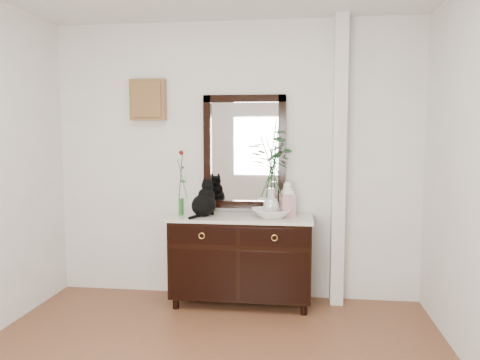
# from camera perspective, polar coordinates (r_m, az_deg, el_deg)

# --- Properties ---
(wall_back) EXTENTS (3.60, 0.04, 2.70)m
(wall_back) POSITION_cam_1_polar(r_m,az_deg,el_deg) (4.59, -0.69, 2.31)
(wall_back) COLOR silver
(wall_back) RESTS_ON ground
(pilaster) EXTENTS (0.12, 0.20, 2.70)m
(pilaster) POSITION_cam_1_polar(r_m,az_deg,el_deg) (4.48, 11.94, 2.11)
(pilaster) COLOR silver
(pilaster) RESTS_ON ground
(sideboard) EXTENTS (1.33, 0.52, 0.82)m
(sideboard) POSITION_cam_1_polar(r_m,az_deg,el_deg) (4.47, 0.16, -9.17)
(sideboard) COLOR black
(sideboard) RESTS_ON ground
(wall_mirror) EXTENTS (0.80, 0.06, 1.10)m
(wall_mirror) POSITION_cam_1_polar(r_m,az_deg,el_deg) (4.56, 0.53, 3.42)
(wall_mirror) COLOR black
(wall_mirror) RESTS_ON wall_back
(key_cabinet) EXTENTS (0.35, 0.10, 0.40)m
(key_cabinet) POSITION_cam_1_polar(r_m,az_deg,el_deg) (4.75, -11.13, 9.57)
(key_cabinet) COLOR brown
(key_cabinet) RESTS_ON wall_back
(cat) EXTENTS (0.33, 0.36, 0.34)m
(cat) POSITION_cam_1_polar(r_m,az_deg,el_deg) (4.38, -4.43, -2.17)
(cat) COLOR black
(cat) RESTS_ON sideboard
(lotus_bowl) EXTENTS (0.44, 0.44, 0.08)m
(lotus_bowl) POSITION_cam_1_polar(r_m,az_deg,el_deg) (4.32, 3.81, -4.05)
(lotus_bowl) COLOR white
(lotus_bowl) RESTS_ON sideboard
(vase_branches) EXTENTS (0.54, 0.54, 0.88)m
(vase_branches) POSITION_cam_1_polar(r_m,az_deg,el_deg) (4.26, 3.84, 1.51)
(vase_branches) COLOR silver
(vase_branches) RESTS_ON lotus_bowl
(bud_vase_rose) EXTENTS (0.10, 0.10, 0.63)m
(bud_vase_rose) POSITION_cam_1_polar(r_m,az_deg,el_deg) (4.42, -7.23, -0.30)
(bud_vase_rose) COLOR #2C6A2B
(bud_vase_rose) RESTS_ON sideboard
(ginger_jar) EXTENTS (0.16, 0.16, 0.34)m
(ginger_jar) POSITION_cam_1_polar(r_m,az_deg,el_deg) (4.36, 5.81, -2.26)
(ginger_jar) COLOR white
(ginger_jar) RESTS_ON sideboard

